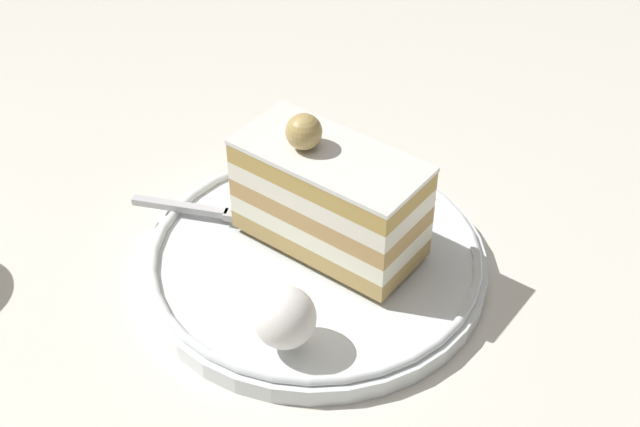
# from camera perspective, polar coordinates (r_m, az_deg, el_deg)

# --- Properties ---
(ground_plane) EXTENTS (2.40, 2.40, 0.00)m
(ground_plane) POSITION_cam_1_polar(r_m,az_deg,el_deg) (0.58, 0.06, -4.26)
(ground_plane) COLOR silver
(dessert_plate) EXTENTS (0.22, 0.22, 0.02)m
(dessert_plate) POSITION_cam_1_polar(r_m,az_deg,el_deg) (0.58, 0.00, -2.90)
(dessert_plate) COLOR white
(dessert_plate) RESTS_ON ground_plane
(cake_slice) EXTENTS (0.11, 0.13, 0.09)m
(cake_slice) POSITION_cam_1_polar(r_m,az_deg,el_deg) (0.56, 0.60, 1.09)
(cake_slice) COLOR tan
(cake_slice) RESTS_ON dessert_plate
(whipped_cream_dollop) EXTENTS (0.04, 0.04, 0.04)m
(whipped_cream_dollop) POSITION_cam_1_polar(r_m,az_deg,el_deg) (0.51, -2.26, -6.58)
(whipped_cream_dollop) COLOR white
(whipped_cream_dollop) RESTS_ON dessert_plate
(fork) EXTENTS (0.09, 0.07, 0.00)m
(fork) POSITION_cam_1_polar(r_m,az_deg,el_deg) (0.61, -6.78, 0.12)
(fork) COLOR silver
(fork) RESTS_ON dessert_plate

